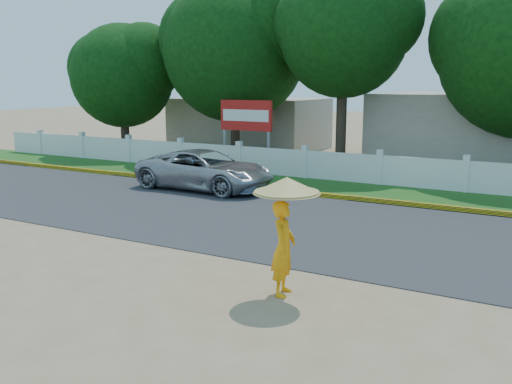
# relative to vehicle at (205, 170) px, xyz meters

# --- Properties ---
(ground) EXTENTS (120.00, 120.00, 0.00)m
(ground) POSITION_rel_vehicle_xyz_m (5.07, -7.37, -0.69)
(ground) COLOR #9E8460
(ground) RESTS_ON ground
(road) EXTENTS (60.00, 7.00, 0.02)m
(road) POSITION_rel_vehicle_xyz_m (5.07, -2.87, -0.68)
(road) COLOR #38383A
(road) RESTS_ON ground
(grass_verge) EXTENTS (60.00, 3.50, 0.03)m
(grass_verge) POSITION_rel_vehicle_xyz_m (5.07, 2.38, -0.67)
(grass_verge) COLOR #2D601E
(grass_verge) RESTS_ON ground
(curb) EXTENTS (40.00, 0.18, 0.16)m
(curb) POSITION_rel_vehicle_xyz_m (5.07, 0.68, -0.61)
(curb) COLOR yellow
(curb) RESTS_ON ground
(fence) EXTENTS (40.00, 0.10, 1.10)m
(fence) POSITION_rel_vehicle_xyz_m (5.07, 3.83, -0.14)
(fence) COLOR silver
(fence) RESTS_ON ground
(building_near) EXTENTS (10.00, 6.00, 3.20)m
(building_near) POSITION_rel_vehicle_xyz_m (8.07, 10.63, 0.91)
(building_near) COLOR #B7AD99
(building_near) RESTS_ON ground
(building_far) EXTENTS (8.00, 5.00, 2.80)m
(building_far) POSITION_rel_vehicle_xyz_m (-4.93, 11.63, 0.71)
(building_far) COLOR #B7AD99
(building_far) RESTS_ON ground
(vehicle) EXTENTS (5.01, 2.39, 1.38)m
(vehicle) POSITION_rel_vehicle_xyz_m (0.00, 0.00, 0.00)
(vehicle) COLOR #9DA0A4
(vehicle) RESTS_ON ground
(monk_with_parasol) EXTENTS (1.17, 1.17, 2.13)m
(monk_with_parasol) POSITION_rel_vehicle_xyz_m (6.94, -7.65, 0.70)
(monk_with_parasol) COLOR #FF9B0D
(monk_with_parasol) RESTS_ON ground
(billboard) EXTENTS (2.50, 0.13, 2.95)m
(billboard) POSITION_rel_vehicle_xyz_m (-1.23, 4.93, 1.45)
(billboard) COLOR gray
(billboard) RESTS_ON ground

